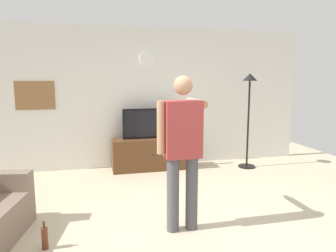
% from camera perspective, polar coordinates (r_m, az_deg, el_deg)
% --- Properties ---
extents(ground_plane, '(8.40, 8.40, 0.00)m').
position_cam_1_polar(ground_plane, '(3.79, 4.48, -18.69)').
color(ground_plane, beige).
extents(back_wall, '(6.40, 0.10, 2.70)m').
position_cam_1_polar(back_wall, '(6.25, -3.69, 5.11)').
color(back_wall, silver).
rests_on(back_wall, ground_plane).
extents(tv_stand, '(1.45, 0.47, 0.60)m').
position_cam_1_polar(tv_stand, '(6.07, -3.15, -5.05)').
color(tv_stand, brown).
rests_on(tv_stand, ground_plane).
extents(television, '(1.03, 0.07, 0.57)m').
position_cam_1_polar(television, '(6.00, -3.28, 0.48)').
color(television, black).
rests_on(television, tv_stand).
extents(wall_clock, '(0.29, 0.03, 0.29)m').
position_cam_1_polar(wall_clock, '(6.19, -3.78, 11.97)').
color(wall_clock, white).
extents(framed_picture, '(0.68, 0.04, 0.52)m').
position_cam_1_polar(framed_picture, '(6.19, -22.88, 5.12)').
color(framed_picture, olive).
extents(floor_lamp, '(0.32, 0.32, 1.83)m').
position_cam_1_polar(floor_lamp, '(6.23, 14.44, 4.44)').
color(floor_lamp, black).
rests_on(floor_lamp, ground_plane).
extents(person_standing_nearer_lamp, '(0.59, 0.78, 1.77)m').
position_cam_1_polar(person_standing_nearer_lamp, '(3.54, 2.62, -3.40)').
color(person_standing_nearer_lamp, '#4C4C51').
rests_on(person_standing_nearer_lamp, ground_plane).
extents(beverage_bottle, '(0.07, 0.07, 0.30)m').
position_cam_1_polar(beverage_bottle, '(3.66, -21.38, -18.31)').
color(beverage_bottle, '#592D19').
rests_on(beverage_bottle, ground_plane).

